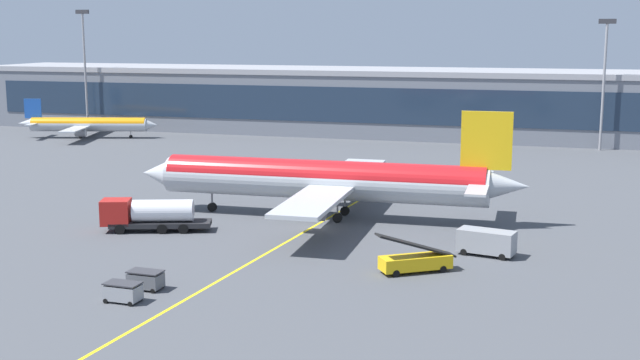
{
  "coord_description": "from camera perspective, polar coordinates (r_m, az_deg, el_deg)",
  "views": [
    {
      "loc": [
        23.9,
        -77.57,
        19.69
      ],
      "look_at": [
        -0.36,
        3.13,
        4.5
      ],
      "focal_mm": 46.16,
      "sensor_mm": 36.0,
      "label": 1
    }
  ],
  "objects": [
    {
      "name": "ground_plane",
      "position": [
        83.53,
        -0.38,
        -3.42
      ],
      "size": [
        700.0,
        700.0,
        0.0
      ],
      "primitive_type": "plane",
      "color": "#47494F"
    },
    {
      "name": "apron_light_mast_0",
      "position": [
        145.83,
        19.11,
        6.98
      ],
      "size": [
        2.8,
        0.5,
        21.84
      ],
      "color": "gray",
      "rests_on": "ground_plane"
    },
    {
      "name": "main_airliner",
      "position": [
        87.6,
        0.33,
        0.02
      ],
      "size": [
        42.53,
        33.62,
        11.88
      ],
      "color": "#B2B7BC",
      "rests_on": "ground_plane"
    },
    {
      "name": "baggage_cart_1",
      "position": [
        65.6,
        -12.0,
        -6.77
      ],
      "size": [
        2.71,
        1.71,
        1.48
      ],
      "color": "#595B60",
      "rests_on": "ground_plane"
    },
    {
      "name": "terminal_building",
      "position": [
        159.04,
        10.43,
        5.24
      ],
      "size": [
        201.43,
        21.31,
        12.66
      ],
      "color": "slate",
      "rests_on": "ground_plane"
    },
    {
      "name": "fuel_tanker",
      "position": [
        84.04,
        -11.79,
        -2.33
      ],
      "size": [
        11.03,
        5.84,
        3.25
      ],
      "color": "#232326",
      "rests_on": "ground_plane"
    },
    {
      "name": "crew_van",
      "position": [
        75.02,
        11.55,
        -4.17
      ],
      "size": [
        5.32,
        3.08,
        2.3
      ],
      "color": "gray",
      "rests_on": "ground_plane"
    },
    {
      "name": "belt_loader",
      "position": [
        69.05,
        6.64,
        -5.57
      ],
      "size": [
        6.45,
        4.98,
        3.49
      ],
      "color": "yellow",
      "rests_on": "ground_plane"
    },
    {
      "name": "commuter_jet_far",
      "position": [
        160.88,
        -15.79,
        3.73
      ],
      "size": [
        26.03,
        20.85,
        7.4
      ],
      "color": "#B2B7BC",
      "rests_on": "ground_plane"
    },
    {
      "name": "apron_light_mast_1",
      "position": [
        172.84,
        -16.0,
        7.95
      ],
      "size": [
        2.8,
        0.5,
        24.05
      ],
      "color": "gray",
      "rests_on": "ground_plane"
    },
    {
      "name": "baggage_cart_0",
      "position": [
        63.01,
        -13.5,
        -7.54
      ],
      "size": [
        2.71,
        1.71,
        1.48
      ],
      "color": "gray",
      "rests_on": "ground_plane"
    },
    {
      "name": "apron_lead_in_line",
      "position": [
        85.48,
        -0.2,
        -3.1
      ],
      "size": [
        7.42,
        79.71,
        0.01
      ],
      "primitive_type": "cube",
      "rotation": [
        0.0,
        0.0,
        -0.09
      ],
      "color": "yellow",
      "rests_on": "ground_plane"
    }
  ]
}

